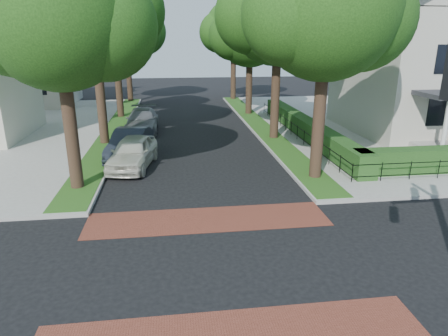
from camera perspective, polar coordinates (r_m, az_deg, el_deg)
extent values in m
plane|color=black|center=(12.30, -0.89, -13.74)|extent=(120.00, 120.00, 0.00)
cube|color=gray|center=(36.50, 27.38, 5.94)|extent=(30.00, 30.00, 0.15)
cube|color=brown|center=(15.10, -2.29, -7.35)|extent=(9.00, 2.20, 0.01)
cube|color=#224D16|center=(30.87, 5.04, 6.18)|extent=(1.60, 29.80, 0.02)
cube|color=#224D16|center=(30.45, -15.32, 5.45)|extent=(1.60, 29.80, 0.02)
cylinder|color=black|center=(18.81, 13.60, 9.45)|extent=(0.56, 0.56, 7.35)
sphere|color=#18380F|center=(18.66, 14.53, 21.31)|extent=(6.20, 6.20, 6.20)
sphere|color=#18380F|center=(19.59, 19.02, 19.58)|extent=(4.65, 4.65, 4.65)
sphere|color=#18380F|center=(17.96, 9.78, 20.79)|extent=(4.34, 4.34, 4.34)
cylinder|color=black|center=(26.37, 7.43, 12.52)|extent=(0.56, 0.56, 7.70)
sphere|color=#18380F|center=(26.30, 7.81, 21.38)|extent=(6.60, 6.60, 6.60)
sphere|color=#18380F|center=(27.08, 11.56, 20.25)|extent=(4.95, 4.95, 4.95)
sphere|color=#18380F|center=(25.72, 4.10, 20.90)|extent=(4.62, 4.62, 4.62)
sphere|color=#18380F|center=(27.95, 7.14, 22.23)|extent=(4.29, 4.29, 4.29)
cylinder|color=black|center=(35.16, 3.62, 13.13)|extent=(0.56, 0.56, 6.65)
sphere|color=#18380F|center=(35.03, 3.74, 18.87)|extent=(5.80, 5.80, 5.80)
sphere|color=#18380F|center=(35.66, 6.28, 18.14)|extent=(4.35, 4.35, 4.35)
sphere|color=#18380F|center=(34.58, 1.31, 18.41)|extent=(4.06, 4.06, 4.06)
sphere|color=#18380F|center=(36.49, 3.46, 19.62)|extent=(3.77, 3.77, 3.77)
cylinder|color=black|center=(43.99, 1.34, 14.38)|extent=(0.56, 0.56, 7.00)
sphere|color=#18380F|center=(43.91, 1.38, 19.20)|extent=(6.00, 6.00, 6.00)
sphere|color=#18380F|center=(44.48, 3.53, 18.64)|extent=(4.50, 4.50, 4.50)
sphere|color=#18380F|center=(43.50, -0.64, 18.82)|extent=(4.20, 4.20, 4.20)
sphere|color=#18380F|center=(45.42, 1.21, 19.79)|extent=(3.90, 3.90, 3.90)
cylinder|color=black|center=(18.14, -21.36, 7.86)|extent=(0.56, 0.56, 7.00)
sphere|color=#18380F|center=(17.94, -22.77, 19.54)|extent=(6.00, 6.00, 6.00)
sphere|color=#18380F|center=(17.90, -16.98, 18.83)|extent=(4.50, 4.50, 4.50)
sphere|color=#18380F|center=(18.16, -27.61, 17.94)|extent=(4.20, 4.20, 4.20)
sphere|color=#18380F|center=(19.40, -21.49, 20.96)|extent=(3.90, 3.90, 3.90)
cylinder|color=black|center=(25.86, -17.45, 12.15)|extent=(0.56, 0.56, 8.05)
sphere|color=#18380F|center=(25.83, -18.39, 21.55)|extent=(6.40, 6.40, 6.40)
sphere|color=#18380F|center=(25.86, -14.08, 21.00)|extent=(4.80, 4.80, 4.80)
sphere|color=#18380F|center=(25.93, -22.11, 20.49)|extent=(4.48, 4.48, 4.48)
cylinder|color=black|center=(34.78, -14.93, 12.70)|extent=(0.56, 0.56, 6.86)
sphere|color=#18380F|center=(34.67, -15.44, 18.66)|extent=(5.60, 5.60, 5.60)
sphere|color=#18380F|center=(34.80, -12.68, 18.19)|extent=(4.20, 4.20, 4.20)
sphere|color=#18380F|center=(34.67, -17.85, 17.96)|extent=(3.92, 3.92, 3.92)
sphere|color=#18380F|center=(36.06, -15.04, 19.44)|extent=(3.64, 3.64, 3.64)
cylinder|color=black|center=(43.69, -13.52, 13.97)|extent=(0.56, 0.56, 7.14)
sphere|color=#18380F|center=(43.62, -13.90, 18.91)|extent=(6.20, 6.20, 6.20)
sphere|color=#18380F|center=(43.77, -11.48, 18.54)|extent=(4.65, 4.65, 4.65)
sphere|color=#18380F|center=(43.59, -16.02, 18.35)|extent=(4.34, 4.34, 4.34)
sphere|color=#18380F|center=(45.16, -13.60, 19.52)|extent=(4.03, 4.03, 4.03)
cube|color=#1B3C14|center=(27.50, 11.62, 5.67)|extent=(1.00, 18.00, 1.20)
cube|color=#B8B4A5|center=(32.41, 28.42, 11.84)|extent=(12.00, 10.00, 8.00)
cylinder|color=white|center=(24.49, 29.10, 5.24)|extent=(0.24, 0.24, 3.00)
cube|color=#B8B4A5|center=(44.85, -26.70, 12.27)|extent=(9.00, 8.00, 6.50)
cube|color=brown|center=(42.46, -24.79, 19.21)|extent=(0.80, 0.80, 3.64)
imported|color=silver|center=(21.34, -12.89, 2.21)|extent=(2.72, 5.05, 1.63)
imported|color=#1E242D|center=(23.12, -13.26, 3.39)|extent=(2.48, 5.15, 1.63)
imported|color=slate|center=(29.79, -11.60, 6.69)|extent=(2.23, 5.48, 1.59)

